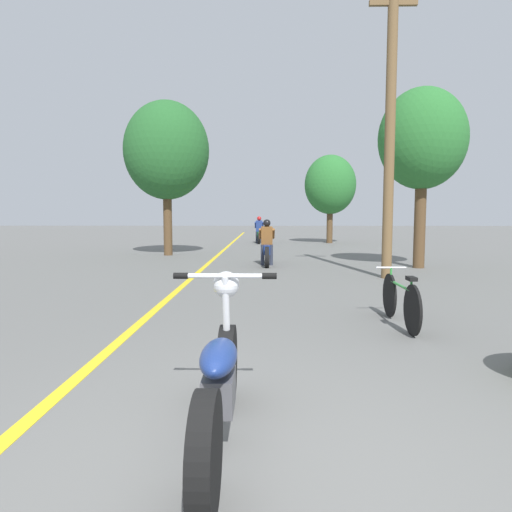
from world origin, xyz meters
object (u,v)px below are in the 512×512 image
object	(u,v)px
motorcycle_rider_far	(259,233)
bicycle_parked	(400,300)
roadside_tree_right_far	(330,185)
motorcycle_rider_lead	(267,248)
roadside_tree_left	(167,151)
utility_pole	(390,127)
motorcycle_foreground	(220,380)
roadside_tree_right_near	(423,140)

from	to	relation	value
motorcycle_rider_far	bicycle_parked	world-z (taller)	motorcycle_rider_far
roadside_tree_right_far	motorcycle_rider_lead	xyz separation A→B (m)	(-3.43, -10.81, -2.58)
motorcycle_rider_lead	motorcycle_rider_far	distance (m)	10.69
roadside_tree_left	motorcycle_rider_lead	distance (m)	5.97
utility_pole	bicycle_parked	xyz separation A→B (m)	(-1.07, -4.73, -3.22)
motorcycle_rider_lead	motorcycle_rider_far	xyz separation A→B (m)	(-0.36, 10.69, 0.02)
utility_pole	bicycle_parked	size ratio (longest dim) A/B	4.05
motorcycle_foreground	motorcycle_rider_far	xyz separation A→B (m)	(0.02, 21.52, 0.11)
motorcycle_foreground	motorcycle_rider_lead	xyz separation A→B (m)	(0.37, 10.83, 0.10)
roadside_tree_right_far	roadside_tree_left	xyz separation A→B (m)	(-7.13, -7.52, 0.77)
motorcycle_rider_lead	motorcycle_rider_far	bearing A→B (deg)	91.91
utility_pole	bicycle_parked	world-z (taller)	utility_pole
motorcycle_rider_far	roadside_tree_right_far	bearing A→B (deg)	1.77
roadside_tree_right_near	motorcycle_foreground	world-z (taller)	roadside_tree_right_near
roadside_tree_left	motorcycle_foreground	world-z (taller)	roadside_tree_left
motorcycle_foreground	motorcycle_rider_far	bearing A→B (deg)	89.96
utility_pole	bicycle_parked	bearing A→B (deg)	-102.73
bicycle_parked	motorcycle_foreground	bearing A→B (deg)	-123.47
motorcycle_foreground	motorcycle_rider_far	size ratio (longest dim) A/B	0.96
roadside_tree_right_near	roadside_tree_right_far	bearing A→B (deg)	94.66
motorcycle_rider_lead	bicycle_parked	bearing A→B (deg)	-76.58
bicycle_parked	roadside_tree_right_near	bearing A→B (deg)	69.58
roadside_tree_right_far	motorcycle_rider_far	bearing A→B (deg)	-178.23
roadside_tree_right_near	motorcycle_rider_far	xyz separation A→B (m)	(-4.72, 11.34, -3.07)
utility_pole	motorcycle_foreground	world-z (taller)	utility_pole
roadside_tree_right_near	motorcycle_rider_far	world-z (taller)	roadside_tree_right_near
utility_pole	motorcycle_rider_lead	world-z (taller)	utility_pole
roadside_tree_right_far	bicycle_parked	bearing A→B (deg)	-95.08
bicycle_parked	motorcycle_rider_far	bearing A→B (deg)	96.75
roadside_tree_right_far	roadside_tree_left	size ratio (longest dim) A/B	0.82
motorcycle_rider_lead	bicycle_parked	distance (m)	7.76
roadside_tree_right_near	bicycle_parked	xyz separation A→B (m)	(-2.57, -6.89, -3.26)
utility_pole	roadside_tree_right_near	bearing A→B (deg)	55.25
motorcycle_foreground	motorcycle_rider_lead	bearing A→B (deg)	88.03
motorcycle_rider_lead	utility_pole	bearing A→B (deg)	-44.38
motorcycle_foreground	bicycle_parked	world-z (taller)	motorcycle_foreground
roadside_tree_right_near	motorcycle_rider_far	size ratio (longest dim) A/B	2.41
motorcycle_rider_lead	motorcycle_foreground	bearing A→B (deg)	-91.97
roadside_tree_right_far	bicycle_parked	distance (m)	18.62
roadside_tree_left	motorcycle_rider_lead	xyz separation A→B (m)	(3.70, -3.28, -3.35)
roadside_tree_right_near	bicycle_parked	size ratio (longest dim) A/B	2.95
roadside_tree_right_near	motorcycle_rider_far	bearing A→B (deg)	112.61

